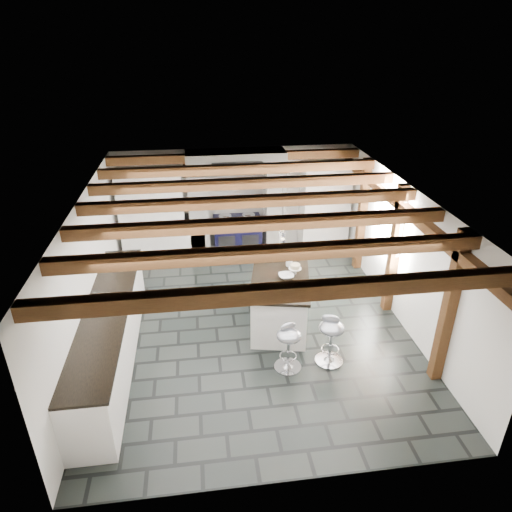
{
  "coord_description": "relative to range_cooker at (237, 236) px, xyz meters",
  "views": [
    {
      "loc": [
        -0.81,
        -6.31,
        4.5
      ],
      "look_at": [
        0.1,
        0.4,
        1.1
      ],
      "focal_mm": 32.0,
      "sensor_mm": 36.0,
      "label": 1
    }
  ],
  "objects": [
    {
      "name": "kitchen_island",
      "position": [
        0.46,
        -2.57,
        -0.02
      ],
      "size": [
        1.27,
        1.93,
        1.17
      ],
      "rotation": [
        0.0,
        0.0,
        -0.2
      ],
      "color": "white",
      "rests_on": "ground"
    },
    {
      "name": "ground",
      "position": [
        0.0,
        -2.68,
        -0.47
      ],
      "size": [
        6.0,
        6.0,
        0.0
      ],
      "primitive_type": "plane",
      "color": "black",
      "rests_on": "ground"
    },
    {
      "name": "bar_stool_near",
      "position": [
        1.01,
        -3.75,
        0.02
      ],
      "size": [
        0.5,
        0.5,
        0.78
      ],
      "rotation": [
        0.0,
        0.0,
        -0.41
      ],
      "color": "silver",
      "rests_on": "ground"
    },
    {
      "name": "bar_stool_far",
      "position": [
        0.36,
        -3.81,
        -0.0
      ],
      "size": [
        0.47,
        0.47,
        0.74
      ],
      "rotation": [
        0.0,
        0.0,
        0.36
      ],
      "color": "silver",
      "rests_on": "ground"
    },
    {
      "name": "range_cooker",
      "position": [
        0.0,
        0.0,
        0.0
      ],
      "size": [
        1.0,
        0.63,
        0.99
      ],
      "color": "black",
      "rests_on": "ground"
    },
    {
      "name": "room_shell",
      "position": [
        -0.61,
        -1.26,
        0.6
      ],
      "size": [
        6.0,
        6.03,
        6.0
      ],
      "color": "white",
      "rests_on": "ground"
    }
  ]
}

